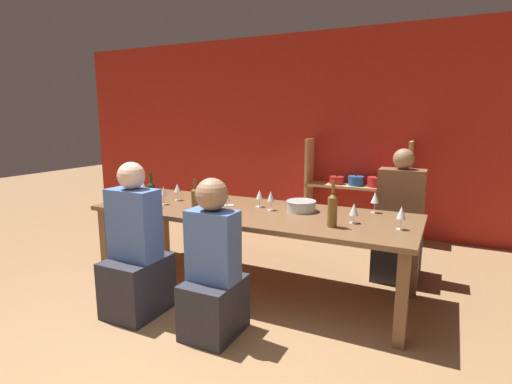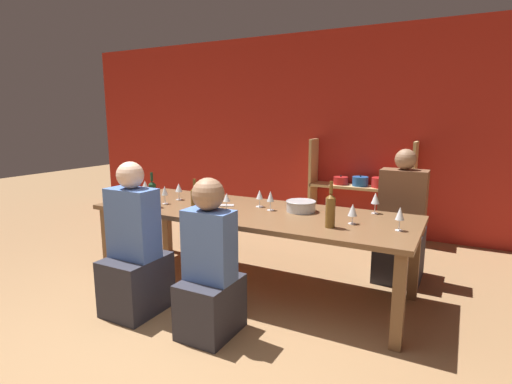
{
  "view_description": "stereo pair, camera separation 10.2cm",
  "coord_description": "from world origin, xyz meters",
  "px_view_note": "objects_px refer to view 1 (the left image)",
  "views": [
    {
      "loc": [
        1.5,
        -1.61,
        1.56
      ],
      "look_at": [
        -0.09,
        1.61,
        0.88
      ],
      "focal_mm": 28.0,
      "sensor_mm": 36.0,
      "label": 1
    },
    {
      "loc": [
        1.59,
        -1.56,
        1.56
      ],
      "look_at": [
        -0.09,
        1.61,
        0.88
      ],
      "focal_mm": 28.0,
      "sensor_mm": 36.0,
      "label": 2
    }
  ],
  "objects_px": {
    "shelf_unit": "(357,203)",
    "wine_glass_red_e": "(401,213)",
    "wine_bottle_green": "(195,200)",
    "wine_bottle_amber": "(152,194)",
    "wine_bottle_dark": "(332,209)",
    "mixing_bowl": "(301,205)",
    "wine_glass_red_d": "(164,192)",
    "person_near_a": "(213,277)",
    "wine_glass_red_b": "(259,195)",
    "wine_glass_empty_c": "(375,198)",
    "wine_glass_empty_a": "(227,198)",
    "cell_phone": "(226,206)",
    "wine_glass_red_c": "(354,210)",
    "wine_glass_red_a": "(143,186)",
    "dining_table": "(251,217)",
    "person_near_b": "(136,259)",
    "wine_glass_empty_b": "(177,188)",
    "wine_glass_white_b": "(271,197)",
    "person_far_a": "(399,232)",
    "wine_glass_white_a": "(218,195)"
  },
  "relations": [
    {
      "from": "shelf_unit",
      "to": "wine_glass_red_e",
      "type": "bearing_deg",
      "value": -70.4
    },
    {
      "from": "wine_bottle_green",
      "to": "wine_bottle_amber",
      "type": "xyz_separation_m",
      "value": [
        -0.51,
        0.04,
        0.0
      ]
    },
    {
      "from": "wine_bottle_dark",
      "to": "mixing_bowl",
      "type": "bearing_deg",
      "value": 135.38
    },
    {
      "from": "shelf_unit",
      "to": "mixing_bowl",
      "type": "xyz_separation_m",
      "value": [
        -0.09,
        -1.96,
        0.35
      ]
    },
    {
      "from": "wine_glass_red_d",
      "to": "person_near_a",
      "type": "distance_m",
      "value": 1.28
    },
    {
      "from": "wine_glass_red_b",
      "to": "wine_glass_empty_c",
      "type": "xyz_separation_m",
      "value": [
        1.01,
        0.23,
        0.02
      ]
    },
    {
      "from": "wine_bottle_amber",
      "to": "mixing_bowl",
      "type": "bearing_deg",
      "value": 19.54
    },
    {
      "from": "wine_glass_empty_a",
      "to": "cell_phone",
      "type": "distance_m",
      "value": 0.2
    },
    {
      "from": "shelf_unit",
      "to": "wine_glass_red_c",
      "type": "xyz_separation_m",
      "value": [
        0.42,
        -2.16,
        0.4
      ]
    },
    {
      "from": "wine_bottle_green",
      "to": "wine_glass_red_a",
      "type": "distance_m",
      "value": 0.87
    },
    {
      "from": "dining_table",
      "to": "mixing_bowl",
      "type": "xyz_separation_m",
      "value": [
        0.42,
        0.16,
        0.12
      ]
    },
    {
      "from": "wine_glass_empty_a",
      "to": "person_near_b",
      "type": "xyz_separation_m",
      "value": [
        -0.4,
        -0.75,
        -0.39
      ]
    },
    {
      "from": "wine_glass_red_e",
      "to": "person_near_a",
      "type": "distance_m",
      "value": 1.45
    },
    {
      "from": "shelf_unit",
      "to": "wine_bottle_green",
      "type": "distance_m",
      "value": 2.64
    },
    {
      "from": "wine_glass_red_a",
      "to": "wine_glass_red_c",
      "type": "relative_size",
      "value": 1.17
    },
    {
      "from": "wine_bottle_amber",
      "to": "wine_glass_red_d",
      "type": "distance_m",
      "value": 0.15
    },
    {
      "from": "wine_bottle_amber",
      "to": "wine_glass_red_e",
      "type": "distance_m",
      "value": 2.18
    },
    {
      "from": "wine_bottle_amber",
      "to": "wine_glass_empty_b",
      "type": "xyz_separation_m",
      "value": [
        0.02,
        0.36,
        -0.01
      ]
    },
    {
      "from": "wine_glass_red_a",
      "to": "wine_glass_white_b",
      "type": "distance_m",
      "value": 1.36
    },
    {
      "from": "dining_table",
      "to": "wine_glass_red_c",
      "type": "bearing_deg",
      "value": -2.52
    },
    {
      "from": "wine_glass_empty_a",
      "to": "wine_glass_empty_b",
      "type": "bearing_deg",
      "value": 166.74
    },
    {
      "from": "wine_glass_empty_a",
      "to": "person_near_b",
      "type": "relative_size",
      "value": 0.13
    },
    {
      "from": "wine_bottle_dark",
      "to": "wine_glass_red_d",
      "type": "xyz_separation_m",
      "value": [
        -1.67,
        0.07,
        -0.01
      ]
    },
    {
      "from": "wine_glass_red_a",
      "to": "person_far_a",
      "type": "bearing_deg",
      "value": 21.15
    },
    {
      "from": "mixing_bowl",
      "to": "wine_bottle_amber",
      "type": "relative_size",
      "value": 0.83
    },
    {
      "from": "wine_glass_white_a",
      "to": "cell_phone",
      "type": "relative_size",
      "value": 1.09
    },
    {
      "from": "wine_glass_red_b",
      "to": "cell_phone",
      "type": "relative_size",
      "value": 0.98
    },
    {
      "from": "wine_glass_red_a",
      "to": "wine_glass_red_e",
      "type": "distance_m",
      "value": 2.48
    },
    {
      "from": "wine_glass_empty_a",
      "to": "wine_glass_empty_b",
      "type": "distance_m",
      "value": 0.68
    },
    {
      "from": "person_near_b",
      "to": "wine_bottle_dark",
      "type": "bearing_deg",
      "value": 24.01
    },
    {
      "from": "wine_glass_red_d",
      "to": "wine_glass_empty_a",
      "type": "bearing_deg",
      "value": 5.15
    },
    {
      "from": "mixing_bowl",
      "to": "wine_bottle_green",
      "type": "relative_size",
      "value": 0.88
    },
    {
      "from": "wine_glass_empty_a",
      "to": "wine_glass_empty_c",
      "type": "bearing_deg",
      "value": 21.8
    },
    {
      "from": "wine_bottle_green",
      "to": "wine_glass_empty_c",
      "type": "relative_size",
      "value": 1.65
    },
    {
      "from": "person_near_a",
      "to": "person_near_b",
      "type": "height_order",
      "value": "person_near_b"
    },
    {
      "from": "dining_table",
      "to": "wine_glass_red_d",
      "type": "distance_m",
      "value": 0.89
    },
    {
      "from": "wine_glass_white_a",
      "to": "wine_bottle_amber",
      "type": "bearing_deg",
      "value": -160.88
    },
    {
      "from": "wine_bottle_green",
      "to": "wine_glass_red_e",
      "type": "xyz_separation_m",
      "value": [
        1.65,
        0.27,
        0.0
      ]
    },
    {
      "from": "wine_glass_red_e",
      "to": "wine_glass_empty_a",
      "type": "bearing_deg",
      "value": -179.07
    },
    {
      "from": "shelf_unit",
      "to": "wine_bottle_green",
      "type": "relative_size",
      "value": 4.39
    },
    {
      "from": "wine_glass_white_b",
      "to": "wine_glass_red_d",
      "type": "xyz_separation_m",
      "value": [
        -1.02,
        -0.23,
        0.0
      ]
    },
    {
      "from": "mixing_bowl",
      "to": "wine_glass_red_e",
      "type": "distance_m",
      "value": 0.9
    },
    {
      "from": "wine_glass_red_b",
      "to": "wine_glass_red_c",
      "type": "distance_m",
      "value": 0.94
    },
    {
      "from": "wine_glass_red_a",
      "to": "wine_glass_empty_c",
      "type": "xyz_separation_m",
      "value": [
        2.21,
        0.45,
        -0.0
      ]
    },
    {
      "from": "wine_bottle_green",
      "to": "wine_glass_red_b",
      "type": "height_order",
      "value": "wine_bottle_green"
    },
    {
      "from": "dining_table",
      "to": "wine_glass_red_c",
      "type": "height_order",
      "value": "wine_glass_red_c"
    },
    {
      "from": "shelf_unit",
      "to": "person_far_a",
      "type": "relative_size",
      "value": 1.06
    },
    {
      "from": "wine_bottle_amber",
      "to": "person_near_a",
      "type": "bearing_deg",
      "value": -28.51
    },
    {
      "from": "wine_glass_red_a",
      "to": "wine_glass_empty_b",
      "type": "xyz_separation_m",
      "value": [
        0.33,
        0.13,
        -0.01
      ]
    },
    {
      "from": "wine_glass_red_b",
      "to": "wine_glass_red_d",
      "type": "xyz_separation_m",
      "value": [
        -0.87,
        -0.31,
        0.01
      ]
    }
  ]
}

